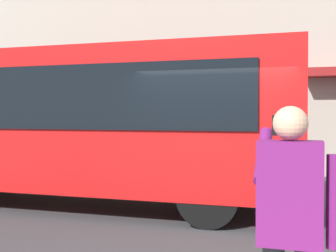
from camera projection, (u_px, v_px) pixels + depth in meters
ground_plane at (219, 223)px, 7.36m from camera, size 60.00×60.00×0.00m
red_bus at (73, 121)px, 8.93m from camera, size 9.05×2.54×3.08m
pedestrian_photographer at (290, 218)px, 2.80m from camera, size 0.53×0.52×1.70m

